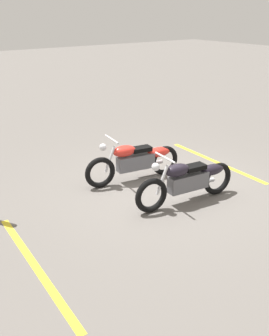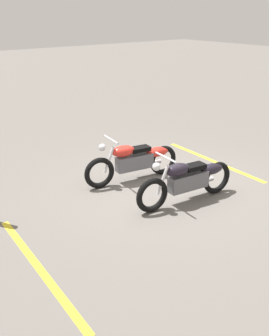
{
  "view_description": "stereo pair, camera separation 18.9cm",
  "coord_description": "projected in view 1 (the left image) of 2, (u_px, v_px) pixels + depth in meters",
  "views": [
    {
      "loc": [
        5.15,
        5.78,
        3.53
      ],
      "look_at": [
        0.86,
        0.0,
        0.65
      ],
      "focal_mm": 43.08,
      "sensor_mm": 36.0,
      "label": 1
    },
    {
      "loc": [
        5.3,
        5.66,
        3.53
      ],
      "look_at": [
        0.86,
        0.0,
        0.65
      ],
      "focal_mm": 43.08,
      "sensor_mm": 36.0,
      "label": 2
    }
  ],
  "objects": [
    {
      "name": "parking_stripe_mid",
      "position": [
        35.0,
        266.0,
        5.9
      ],
      "size": [
        0.35,
        3.2,
        0.01
      ],
      "primitive_type": "cube",
      "rotation": [
        0.0,
        0.0,
        1.5
      ],
      "color": "yellow",
      "rests_on": "ground"
    },
    {
      "name": "motorcycle_bright_foreground",
      "position": [
        136.0,
        160.0,
        8.67
      ],
      "size": [
        2.22,
        0.65,
        1.04
      ],
      "rotation": [
        0.0,
        0.0,
        -0.16
      ],
      "color": "black",
      "rests_on": "ground"
    },
    {
      "name": "ground_plane",
      "position": [
        167.0,
        188.0,
        8.47
      ],
      "size": [
        60.0,
        60.0,
        0.0
      ],
      "primitive_type": "plane",
      "color": "#66605B"
    },
    {
      "name": "motorcycle_dark_foreground",
      "position": [
        189.0,
        180.0,
        7.69
      ],
      "size": [
        2.23,
        0.62,
        1.04
      ],
      "rotation": [
        0.0,
        0.0,
        -0.12
      ],
      "color": "black",
      "rests_on": "ground"
    },
    {
      "name": "parking_stripe_near",
      "position": [
        216.0,
        162.0,
        9.87
      ],
      "size": [
        0.35,
        3.2,
        0.01
      ],
      "primitive_type": "cube",
      "rotation": [
        0.0,
        0.0,
        1.5
      ],
      "color": "yellow",
      "rests_on": "ground"
    }
  ]
}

